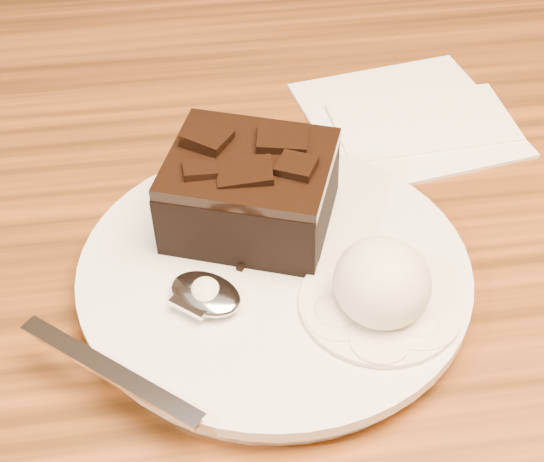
{
  "coord_description": "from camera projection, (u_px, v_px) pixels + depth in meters",
  "views": [
    {
      "loc": [
        -0.16,
        -0.43,
        1.14
      ],
      "look_at": [
        -0.1,
        -0.06,
        0.79
      ],
      "focal_mm": 55.46,
      "sensor_mm": 36.0,
      "label": 1
    }
  ],
  "objects": [
    {
      "name": "spoon",
      "position": [
        206.0,
        296.0,
        0.49
      ],
      "size": [
        0.16,
        0.15,
        0.01
      ],
      "primitive_type": null,
      "rotation": [
        0.0,
        0.0,
        0.85
      ],
      "color": "silver",
      "rests_on": "plate"
    },
    {
      "name": "napkin",
      "position": [
        407.0,
        118.0,
        0.66
      ],
      "size": [
        0.17,
        0.17,
        0.01
      ],
      "primitive_type": "cube",
      "rotation": [
        0.0,
        0.0,
        0.17
      ],
      "color": "white",
      "rests_on": "dining_table"
    },
    {
      "name": "ice_cream_scoop",
      "position": [
        382.0,
        283.0,
        0.48
      ],
      "size": [
        0.06,
        0.06,
        0.05
      ],
      "primitive_type": "ellipsoid",
      "color": "white",
      "rests_on": "plate"
    },
    {
      "name": "crumb_b",
      "position": [
        413.0,
        335.0,
        0.47
      ],
      "size": [
        0.01,
        0.01,
        0.0
      ],
      "primitive_type": "cube",
      "rotation": [
        0.0,
        0.0,
        1.42
      ],
      "color": "black",
      "rests_on": "plate"
    },
    {
      "name": "plate",
      "position": [
        274.0,
        277.0,
        0.52
      ],
      "size": [
        0.24,
        0.24,
        0.02
      ],
      "primitive_type": "cylinder",
      "color": "white",
      "rests_on": "dining_table"
    },
    {
      "name": "crumb_c",
      "position": [
        241.0,
        266.0,
        0.51
      ],
      "size": [
        0.01,
        0.01,
        0.0
      ],
      "primitive_type": "cube",
      "rotation": [
        0.0,
        0.0,
        0.98
      ],
      "color": "black",
      "rests_on": "plate"
    },
    {
      "name": "brownie",
      "position": [
        250.0,
        195.0,
        0.53
      ],
      "size": [
        0.12,
        0.12,
        0.05
      ],
      "primitive_type": "cube",
      "rotation": [
        0.0,
        0.0,
        -0.37
      ],
      "color": "black",
      "rests_on": "plate"
    },
    {
      "name": "crumb_d",
      "position": [
        361.0,
        264.0,
        0.52
      ],
      "size": [
        0.01,
        0.01,
        0.0
      ],
      "primitive_type": "cube",
      "rotation": [
        0.0,
        0.0,
        0.06
      ],
      "color": "black",
      "rests_on": "plate"
    },
    {
      "name": "melt_puddle",
      "position": [
        379.0,
        304.0,
        0.49
      ],
      "size": [
        0.1,
        0.1,
        0.0
      ],
      "primitive_type": "cylinder",
      "color": "silver",
      "rests_on": "plate"
    },
    {
      "name": "crumb_a",
      "position": [
        311.0,
        251.0,
        0.52
      ],
      "size": [
        0.01,
        0.01,
        0.0
      ],
      "primitive_type": "cube",
      "rotation": [
        0.0,
        0.0,
        1.52
      ],
      "color": "black",
      "rests_on": "plate"
    }
  ]
}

